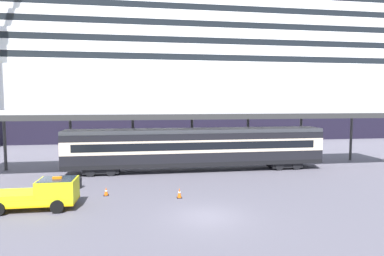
# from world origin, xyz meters

# --- Properties ---
(ground_plane) EXTENTS (400.00, 400.00, 0.00)m
(ground_plane) POSITION_xyz_m (0.00, 0.00, 0.00)
(ground_plane) COLOR #56525F
(cruise_ship) EXTENTS (156.14, 28.31, 36.71)m
(cruise_ship) POSITION_xyz_m (-9.42, 48.71, 12.31)
(cruise_ship) COLOR black
(cruise_ship) RESTS_ON ground
(platform_canopy) EXTENTS (43.10, 5.65, 5.87)m
(platform_canopy) POSITION_xyz_m (1.43, 12.92, 5.59)
(platform_canopy) COLOR #BBBBBB
(platform_canopy) RESTS_ON ground
(train_carriage) EXTENTS (24.82, 2.81, 4.11)m
(train_carriage) POSITION_xyz_m (1.43, 12.48, 2.31)
(train_carriage) COLOR black
(train_carriage) RESTS_ON ground
(service_truck) EXTENTS (5.22, 2.29, 2.02)m
(service_truck) POSITION_xyz_m (-9.98, 2.93, 0.99)
(service_truck) COLOR yellow
(service_truck) RESTS_ON ground
(traffic_cone_near) EXTENTS (0.36, 0.36, 0.72)m
(traffic_cone_near) POSITION_xyz_m (-1.20, 3.86, 0.35)
(traffic_cone_near) COLOR black
(traffic_cone_near) RESTS_ON ground
(traffic_cone_mid) EXTENTS (0.36, 0.36, 0.61)m
(traffic_cone_mid) POSITION_xyz_m (-6.34, 5.23, 0.30)
(traffic_cone_mid) COLOR black
(traffic_cone_mid) RESTS_ON ground
(quay_bollard) EXTENTS (0.48, 0.48, 0.96)m
(quay_bollard) POSITION_xyz_m (-8.66, 7.55, 0.52)
(quay_bollard) COLOR black
(quay_bollard) RESTS_ON ground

